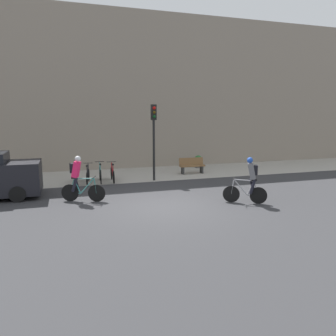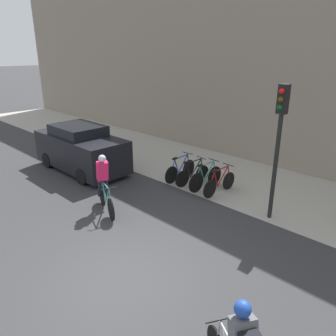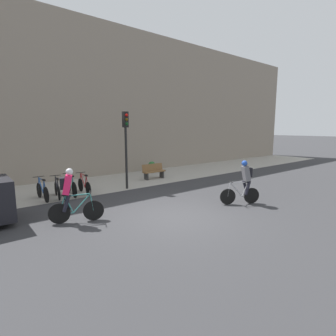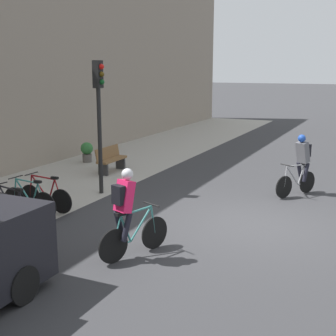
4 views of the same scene
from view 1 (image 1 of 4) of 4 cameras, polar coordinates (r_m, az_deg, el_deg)
The scene contains 12 objects.
ground at distance 12.02m, azimuth -0.29°, elevation -6.77°, with size 200.00×200.00×0.00m, color #333335.
kerb_strip at distance 18.41m, azimuth -6.45°, elevation -1.14°, with size 44.00×4.50×0.01m, color #A39E93.
building_facade at distance 20.66m, azimuth -8.08°, elevation 13.14°, with size 44.00×0.60×9.47m, color gray.
cyclist_pink at distance 12.99m, azimuth -15.37°, elevation -1.59°, with size 1.62×0.70×1.78m.
cyclist_grey at distance 12.64m, azimuth 14.07°, elevation -1.84°, with size 1.44×0.85×1.76m.
parked_bike_0 at distance 16.47m, azimuth -15.87°, elevation -1.29°, with size 0.46×1.67×0.96m.
parked_bike_1 at distance 16.49m, azimuth -13.79°, elevation -1.24°, with size 0.46×1.57×0.94m.
parked_bike_2 at distance 16.54m, azimuth -11.71°, elevation -1.04°, with size 0.46×1.68×0.99m.
parked_bike_3 at distance 16.60m, azimuth -9.64°, elevation -1.01°, with size 0.46×1.66×0.95m.
traffic_light_pole at distance 16.41m, azimuth -2.49°, elevation 6.88°, with size 0.26×0.30×3.81m.
bench at distance 18.63m, azimuth 4.19°, elevation 0.45°, with size 1.44×0.44×0.89m.
potted_plant at distance 20.68m, azimuth 5.27°, elevation 1.25°, with size 0.48×0.48×0.78m.
Camera 1 is at (-3.38, -11.04, 3.34)m, focal length 35.00 mm.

